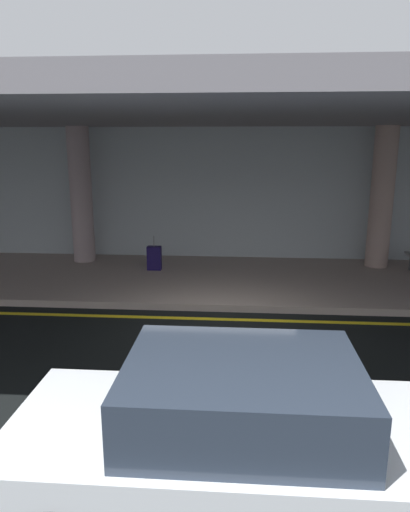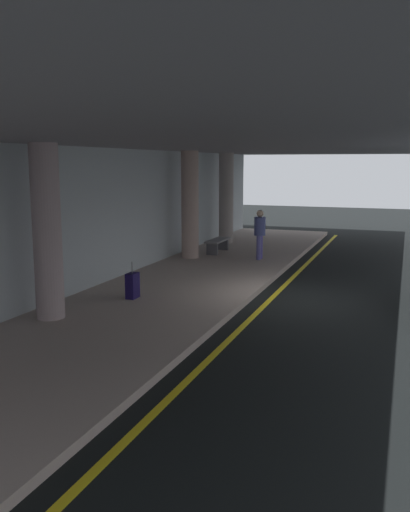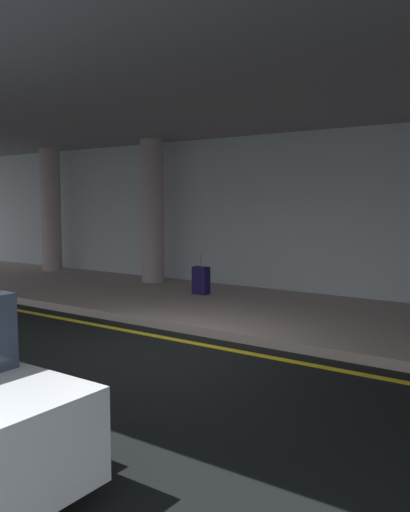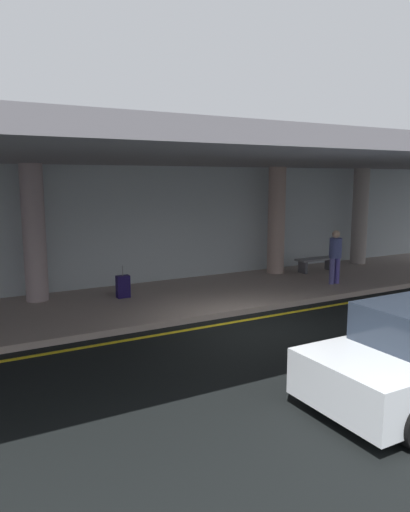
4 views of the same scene
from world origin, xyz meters
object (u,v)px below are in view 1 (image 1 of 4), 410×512
Objects in this scene: support_column_center at (382,198)px; suitcase_upright_primary at (154,258)px; support_column_left_mid at (81,195)px; car_white at (233,440)px.

support_column_center is 4.06× the size of suitcase_upright_primary.
support_column_left_mid is at bearing 180.00° from support_column_center.
support_column_center is at bearing 0.00° from support_column_left_mid.
car_white is at bearing -112.84° from support_column_center.
support_column_left_mid is 8.00m from support_column_center.
support_column_left_mid is 4.06× the size of suitcase_upright_primary.
support_column_left_mid reaches higher than car_white.
support_column_center reaches higher than suitcase_upright_primary.
support_column_left_mid is at bearing 120.73° from car_white.
suitcase_upright_primary is at bearing -171.92° from support_column_center.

